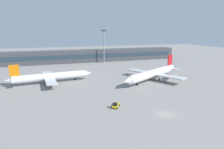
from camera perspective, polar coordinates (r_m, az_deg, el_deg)
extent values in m
plane|color=gray|center=(90.44, 1.98, -1.70)|extent=(400.00, 400.00, 0.00)
cube|color=#3F4247|center=(146.28, -5.94, 5.81)|extent=(135.29, 12.00, 9.00)
cube|color=#263847|center=(140.35, -5.43, 5.69)|extent=(128.53, 0.16, 2.80)
cylinder|color=white|center=(91.83, 12.50, 0.34)|extent=(33.57, 20.60, 3.81)
cone|color=white|center=(76.05, 4.67, -2.06)|extent=(5.42, 5.19, 3.62)
cone|color=white|center=(108.75, 17.91, 2.01)|extent=(4.63, 4.17, 2.67)
cube|color=red|center=(105.29, 17.36, 4.27)|extent=(4.05, 2.43, 5.52)
cube|color=silver|center=(106.30, 17.27, 1.91)|extent=(7.26, 10.16, 0.24)
cube|color=silver|center=(92.73, 12.81, 0.26)|extent=(18.61, 28.76, 0.50)
cylinder|color=gray|center=(96.18, 9.71, 0.00)|extent=(3.78, 3.30, 2.01)
cylinder|color=gray|center=(90.22, 16.03, -1.22)|extent=(3.78, 3.30, 2.01)
cylinder|color=black|center=(82.28, 7.78, -2.99)|extent=(1.07, 0.83, 1.00)
cylinder|color=black|center=(95.46, 11.71, -0.86)|extent=(1.07, 0.83, 1.00)
cylinder|color=black|center=(92.91, 14.43, -1.40)|extent=(1.07, 0.83, 1.00)
cylinder|color=white|center=(89.42, -18.22, -0.62)|extent=(32.02, 6.72, 3.36)
cone|color=white|center=(92.56, -7.46, 0.40)|extent=(4.01, 3.57, 3.19)
cone|color=white|center=(89.60, -29.25, -1.65)|extent=(3.59, 2.70, 2.35)
cube|color=orange|center=(88.50, -27.83, 1.08)|extent=(3.90, 0.73, 4.86)
cube|color=silver|center=(89.34, -27.73, -1.40)|extent=(3.40, 9.06, 0.21)
cube|color=silver|center=(89.41, -18.77, -0.84)|extent=(7.04, 26.83, 0.44)
cylinder|color=gray|center=(84.59, -18.37, -2.47)|extent=(3.00, 2.06, 1.77)
cylinder|color=gray|center=(94.84, -19.03, -0.85)|extent=(3.00, 2.06, 1.77)
cylinder|color=black|center=(91.64, -11.18, -1.47)|extent=(0.92, 0.45, 0.88)
cylinder|color=black|center=(87.67, -19.10, -2.64)|extent=(0.92, 0.45, 0.88)
cylinder|color=black|center=(92.11, -19.36, -1.91)|extent=(0.92, 0.45, 0.88)
cube|color=yellow|center=(58.95, 1.18, -9.41)|extent=(3.23, 3.83, 0.60)
cube|color=black|center=(57.89, 0.96, -9.15)|extent=(1.77, 1.69, 0.90)
cylinder|color=black|center=(58.18, 0.12, -10.05)|extent=(0.59, 0.72, 0.70)
cylinder|color=black|center=(57.82, 1.64, -10.21)|extent=(0.59, 0.72, 0.70)
cylinder|color=black|center=(60.32, 0.74, -9.18)|extent=(0.59, 0.72, 0.70)
cylinder|color=black|center=(59.97, 2.20, -9.32)|extent=(0.59, 0.72, 0.70)
cylinder|color=gray|center=(137.00, -2.49, 8.28)|extent=(0.70, 0.70, 22.86)
cube|color=#333338|center=(136.47, -2.55, 13.32)|extent=(3.20, 0.80, 1.20)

